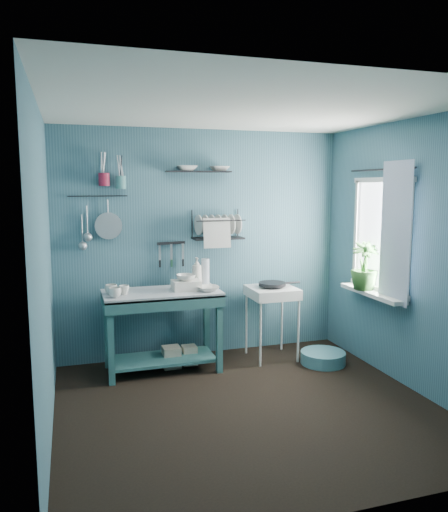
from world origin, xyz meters
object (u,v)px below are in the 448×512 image
object	(u,v)px
mug_right	(111,289)
hotplate_stand	(272,323)
soap_bottle	(197,271)
colander	(108,226)
dish_rack	(218,225)
utensil_cup_teal	(121,182)
frying_pan	(272,284)
potted_plant	(365,266)
mug_left	(115,293)
utensil_cup_magenta	(104,179)
water_bottle	(205,271)
floor_basin	(323,358)
wash_tub	(186,285)
storage_tin_small	(189,355)
work_counter	(162,331)
storage_tin_large	(171,357)
mug_mid	(124,290)

from	to	relation	value
mug_right	hotplate_stand	world-z (taller)	mug_right
soap_bottle	colander	size ratio (longest dim) A/B	1.07
dish_rack	utensil_cup_teal	bearing A→B (deg)	178.12
mug_right	dish_rack	bearing A→B (deg)	13.38
soap_bottle	hotplate_stand	bearing A→B (deg)	-13.14
mug_right	frying_pan	size ratio (longest dim) A/B	0.41
utensil_cup_teal	potted_plant	distance (m)	2.65
mug_left	utensil_cup_magenta	distance (m)	1.18
mug_right	water_bottle	bearing A→B (deg)	12.17
soap_bottle	utensil_cup_teal	world-z (taller)	utensil_cup_teal
utensil_cup_teal	floor_basin	size ratio (longest dim) A/B	0.27
wash_tub	storage_tin_small	world-z (taller)	wash_tub
hotplate_stand	dish_rack	distance (m)	1.23
work_counter	colander	bearing A→B (deg)	148.48
storage_tin_large	colander	bearing A→B (deg)	151.77
hotplate_stand	utensil_cup_magenta	distance (m)	2.35
work_counter	frying_pan	xyz separation A→B (m)	(1.22, 0.01, 0.42)
water_bottle	storage_tin_small	distance (m)	0.91
frying_pan	potted_plant	xyz separation A→B (m)	(0.79, -0.55, 0.25)
water_bottle	frying_pan	size ratio (longest dim) A/B	0.93
mug_left	mug_mid	distance (m)	0.14
mug_mid	utensil_cup_teal	world-z (taller)	utensil_cup_teal
dish_rack	floor_basin	xyz separation A→B (m)	(0.99, -0.61, -1.41)
utensil_cup_teal	water_bottle	bearing A→B (deg)	-7.34
wash_tub	soap_bottle	bearing A→B (deg)	52.31
soap_bottle	water_bottle	distance (m)	0.10
hotplate_stand	utensil_cup_teal	world-z (taller)	utensil_cup_teal
storage_tin_large	floor_basin	distance (m)	1.62
colander	potted_plant	xyz separation A→B (m)	(2.49, -0.89, -0.40)
floor_basin	dish_rack	bearing A→B (deg)	148.27
mug_left	potted_plant	size ratio (longest dim) A/B	0.25
mug_right	storage_tin_large	bearing A→B (deg)	4.76
floor_basin	colander	bearing A→B (deg)	162.18
work_counter	storage_tin_large	size ratio (longest dim) A/B	5.34
dish_rack	colander	distance (m)	1.17
mug_mid	storage_tin_large	size ratio (longest dim) A/B	0.45
storage_tin_large	floor_basin	size ratio (longest dim) A/B	0.46
utensil_cup_magenta	mug_right	bearing A→B (deg)	-88.14
water_bottle	floor_basin	distance (m)	1.57
colander	water_bottle	bearing A→B (deg)	-8.05
water_bottle	frying_pan	world-z (taller)	water_bottle
soap_bottle	mug_mid	bearing A→B (deg)	-162.00
utensil_cup_magenta	storage_tin_large	xyz separation A→B (m)	(0.61, -0.28, -1.85)
wash_tub	colander	distance (m)	1.02
utensil_cup_magenta	floor_basin	bearing A→B (deg)	-16.87
wash_tub	hotplate_stand	distance (m)	1.08
colander	mug_mid	bearing A→B (deg)	-76.61
soap_bottle	storage_tin_large	world-z (taller)	soap_bottle
wash_tub	colander	bearing A→B (deg)	152.42
storage_tin_small	potted_plant	bearing A→B (deg)	-19.72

